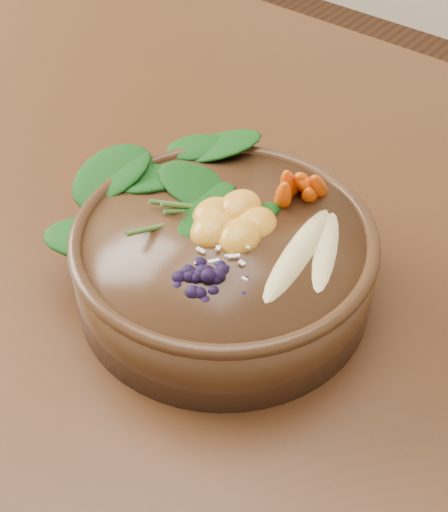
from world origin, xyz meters
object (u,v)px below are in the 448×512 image
Objects in this scene: stoneware_bowl at (224,264)px; mandarin_cluster at (232,210)px; dining_table at (79,215)px; banana_halves at (313,240)px; blueberry_pile at (204,262)px; kale_heap at (201,170)px; carrot_cluster at (302,164)px.

stoneware_bowl is 3.15× the size of mandarin_cluster.
mandarin_cluster is at bearing 103.32° from stoneware_bowl.
banana_halves is at bearing -5.42° from dining_table.
blueberry_pile reaches higher than dining_table.
blueberry_pile is at bearing -48.54° from kale_heap.
mandarin_cluster is at bearing -129.81° from carrot_cluster.
banana_halves is at bearing 9.91° from mandarin_cluster.
kale_heap is 0.12m from banana_halves.
carrot_cluster reaches higher than dining_table.
carrot_cluster is (0.29, 0.02, 0.20)m from dining_table.
kale_heap is 0.11m from blueberry_pile.
kale_heap reaches higher than stoneware_bowl.
carrot_cluster is (0.02, 0.08, 0.07)m from stoneware_bowl.
stoneware_bowl is 0.08m from kale_heap.
mandarin_cluster is at bearing 170.25° from banana_halves.
mandarin_cluster is (0.27, -0.04, 0.18)m from dining_table.
carrot_cluster reaches higher than kale_heap.
banana_halves is 0.09m from blueberry_pile.
dining_table is 19.81× the size of mandarin_cluster.
kale_heap is 1.12× the size of banana_halves.
kale_heap is 2.07× the size of mandarin_cluster.
carrot_cluster reaches higher than stoneware_bowl.
mandarin_cluster is 0.07m from blueberry_pile.
stoneware_bowl is at bearing 112.52° from blueberry_pile.
banana_halves is 0.07m from mandarin_cluster.
mandarin_cluster reaches higher than stoneware_bowl.
banana_halves is (0.05, -0.05, -0.02)m from carrot_cluster.
carrot_cluster is 0.13m from blueberry_pile.
blueberry_pile is at bearing -20.48° from dining_table.
blueberry_pile is at bearing -141.51° from banana_halves.
mandarin_cluster is (-0.07, -0.01, 0.00)m from banana_halves.
blueberry_pile is (0.29, -0.11, 0.18)m from dining_table.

